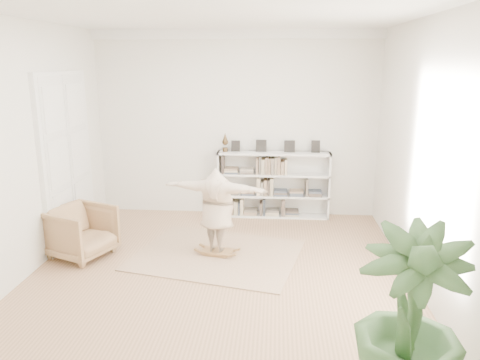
% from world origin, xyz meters
% --- Properties ---
extents(floor, '(6.00, 6.00, 0.00)m').
position_xyz_m(floor, '(0.00, 0.00, 0.00)').
color(floor, '#8E6949').
rests_on(floor, ground).
extents(room_shell, '(6.00, 6.00, 6.00)m').
position_xyz_m(room_shell, '(0.00, 2.94, 3.51)').
color(room_shell, silver).
rests_on(room_shell, floor).
extents(doors, '(0.09, 1.78, 2.92)m').
position_xyz_m(doors, '(-2.70, 1.30, 1.40)').
color(doors, white).
rests_on(doors, floor).
extents(bookshelf, '(2.20, 0.35, 1.64)m').
position_xyz_m(bookshelf, '(0.74, 2.82, 0.64)').
color(bookshelf, silver).
rests_on(bookshelf, floor).
extents(armchair, '(1.15, 1.14, 0.81)m').
position_xyz_m(armchair, '(-2.25, 0.60, 0.40)').
color(armchair, tan).
rests_on(armchair, floor).
extents(rug, '(2.88, 2.51, 0.02)m').
position_xyz_m(rug, '(-0.12, 0.78, 0.01)').
color(rug, tan).
rests_on(rug, floor).
extents(rocker_board, '(0.53, 0.39, 0.10)m').
position_xyz_m(rocker_board, '(-0.12, 0.78, 0.07)').
color(rocker_board, '#9A6B3D').
rests_on(rocker_board, rug).
extents(person, '(1.72, 0.81, 1.35)m').
position_xyz_m(person, '(-0.12, 0.78, 0.80)').
color(person, '#BFA88F').
rests_on(person, rocker_board).
extents(houseplant, '(1.17, 1.17, 1.68)m').
position_xyz_m(houseplant, '(1.96, -2.40, 0.84)').
color(houseplant, '#315329').
rests_on(houseplant, floor).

